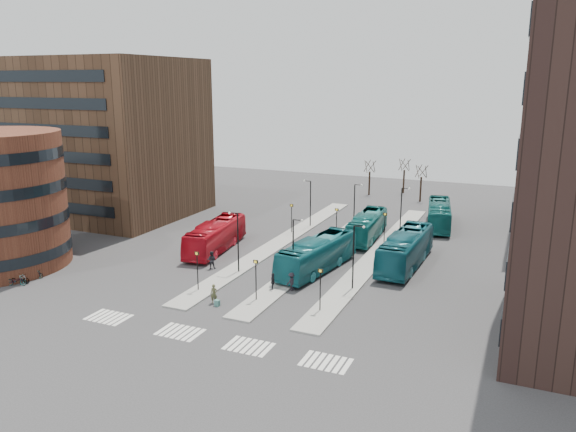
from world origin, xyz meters
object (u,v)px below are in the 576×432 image
at_px(suitcase, 217,303).
at_px(bicycle_near, 16,281).
at_px(teal_bus_b, 367,226).
at_px(teal_bus_a, 317,254).
at_px(red_bus, 216,236).
at_px(commuter_b, 273,282).
at_px(commuter_c, 292,282).
at_px(teal_bus_d, 439,215).
at_px(commuter_a, 212,260).
at_px(bicycle_far, 36,274).
at_px(teal_bus_c, 406,249).
at_px(traveller, 214,294).
at_px(bicycle_mid, 22,279).

xyz_separation_m(suitcase, bicycle_near, (-20.00, -3.29, 0.24)).
bearing_deg(teal_bus_b, teal_bus_a, -98.67).
relative_size(red_bus, commuter_b, 7.31).
height_order(suitcase, commuter_c, commuter_c).
bearing_deg(teal_bus_d, commuter_a, -134.27).
height_order(teal_bus_a, commuter_a, teal_bus_a).
height_order(teal_bus_a, bicycle_far, teal_bus_a).
distance_m(suitcase, teal_bus_d, 37.59).
relative_size(teal_bus_c, commuter_a, 7.10).
bearing_deg(bicycle_far, suitcase, -98.29).
distance_m(traveller, bicycle_far, 19.50).
bearing_deg(traveller, suitcase, -57.13).
height_order(teal_bus_c, commuter_b, teal_bus_c).
bearing_deg(teal_bus_a, traveller, -105.49).
bearing_deg(commuter_a, teal_bus_d, -143.36).
distance_m(teal_bus_d, commuter_a, 32.72).
height_order(teal_bus_a, teal_bus_b, teal_bus_a).
bearing_deg(red_bus, teal_bus_a, -16.06).
height_order(teal_bus_a, commuter_b, teal_bus_a).
height_order(teal_bus_b, teal_bus_c, teal_bus_c).
bearing_deg(teal_bus_a, teal_bus_b, 92.51).
bearing_deg(teal_bus_b, teal_bus_d, 50.13).
relative_size(red_bus, bicycle_far, 7.37).
bearing_deg(teal_bus_a, suitcase, -102.42).
distance_m(teal_bus_a, bicycle_near, 29.11).
bearing_deg(bicycle_mid, bicycle_near, 168.87).
xyz_separation_m(red_bus, traveller, (7.93, -13.74, -0.83)).
distance_m(teal_bus_b, bicycle_far, 37.36).
height_order(teal_bus_a, teal_bus_c, teal_bus_c).
relative_size(suitcase, teal_bus_c, 0.04).
xyz_separation_m(red_bus, commuter_a, (2.90, -5.77, -0.77)).
bearing_deg(red_bus, teal_bus_b, 31.06).
distance_m(suitcase, commuter_a, 10.12).
bearing_deg(bicycle_far, commuter_c, -85.32).
bearing_deg(teal_bus_c, traveller, -126.14).
bearing_deg(commuter_c, teal_bus_a, -153.05).
bearing_deg(bicycle_mid, teal_bus_a, -70.07).
bearing_deg(teal_bus_d, commuter_c, -115.84).
distance_m(teal_bus_a, commuter_b, 7.14).
xyz_separation_m(bicycle_near, bicycle_mid, (0.00, 0.58, -0.01)).
distance_m(commuter_a, bicycle_far, 17.24).
bearing_deg(suitcase, bicycle_far, -173.95).
height_order(bicycle_near, bicycle_mid, bicycle_near).
height_order(teal_bus_c, bicycle_near, teal_bus_c).
bearing_deg(commuter_a, traveller, 104.11).
bearing_deg(commuter_a, bicycle_mid, 19.52).
distance_m(teal_bus_d, traveller, 37.36).
xyz_separation_m(commuter_b, commuter_c, (1.62, 0.65, 0.04)).
bearing_deg(commuter_c, teal_bus_b, -156.02).
relative_size(suitcase, commuter_c, 0.31).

